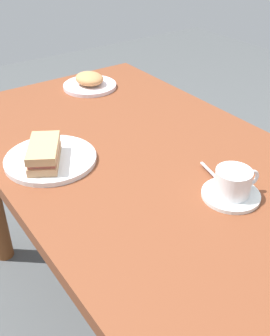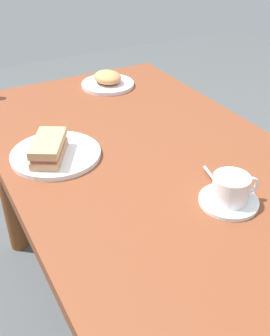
{
  "view_description": "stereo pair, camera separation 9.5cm",
  "coord_description": "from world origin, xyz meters",
  "views": [
    {
      "loc": [
        -0.8,
        0.59,
        1.31
      ],
      "look_at": [
        -0.09,
        0.09,
        0.74
      ],
      "focal_mm": 43.64,
      "sensor_mm": 36.0,
      "label": 1
    },
    {
      "loc": [
        -0.85,
        0.5,
        1.31
      ],
      "look_at": [
        -0.09,
        0.09,
        0.74
      ],
      "focal_mm": 43.64,
      "sensor_mm": 36.0,
      "label": 2
    }
  ],
  "objects": [
    {
      "name": "ground_plane",
      "position": [
        0.0,
        0.0,
        0.0
      ],
      "size": [
        6.0,
        6.0,
        0.0
      ],
      "primitive_type": "plane",
      "color": "#4B4F50"
    },
    {
      "name": "dining_table",
      "position": [
        0.0,
        0.0,
        0.59
      ],
      "size": [
        1.32,
        0.78,
        0.71
      ],
      "color": "brown",
      "rests_on": "ground_plane"
    },
    {
      "name": "sandwich_plate",
      "position": [
        0.1,
        0.23,
        0.71
      ],
      "size": [
        0.25,
        0.25,
        0.01
      ],
      "primitive_type": "cylinder",
      "color": "white",
      "rests_on": "dining_table"
    },
    {
      "name": "sandwich_front",
      "position": [
        0.09,
        0.25,
        0.75
      ],
      "size": [
        0.17,
        0.14,
        0.05
      ],
      "color": "tan",
      "rests_on": "sandwich_plate"
    },
    {
      "name": "coffee_saucer",
      "position": [
        -0.29,
        -0.06,
        0.71
      ],
      "size": [
        0.14,
        0.14,
        0.01
      ],
      "primitive_type": "cylinder",
      "color": "white",
      "rests_on": "dining_table"
    },
    {
      "name": "coffee_cup",
      "position": [
        -0.29,
        -0.06,
        0.75
      ],
      "size": [
        0.09,
        0.11,
        0.06
      ],
      "color": "white",
      "rests_on": "coffee_saucer"
    },
    {
      "name": "spoon",
      "position": [
        -0.21,
        -0.07,
        0.72
      ],
      "size": [
        0.1,
        0.03,
        0.01
      ],
      "color": "silver",
      "rests_on": "coffee_saucer"
    },
    {
      "name": "side_plate",
      "position": [
        0.5,
        -0.12,
        0.71
      ],
      "size": [
        0.2,
        0.2,
        0.01
      ],
      "primitive_type": "cylinder",
      "color": "white",
      "rests_on": "dining_table"
    },
    {
      "name": "side_food_pile",
      "position": [
        0.5,
        -0.12,
        0.74
      ],
      "size": [
        0.12,
        0.1,
        0.04
      ],
      "primitive_type": "ellipsoid",
      "color": "tan",
      "rests_on": "side_plate"
    }
  ]
}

